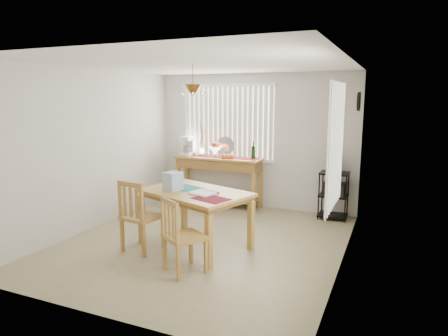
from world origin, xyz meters
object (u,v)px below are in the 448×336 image
at_px(cart_items, 335,163).
at_px(chair_left, 140,216).
at_px(wire_cart, 334,191).
at_px(chair_right, 182,236).
at_px(dining_table, 194,197).
at_px(sideboard, 219,169).

xyz_separation_m(cart_items, chair_left, (-2.26, -2.65, -0.50)).
bearing_deg(wire_cart, cart_items, 90.00).
height_order(cart_items, chair_right, cart_items).
relative_size(wire_cart, cart_items, 2.43).
bearing_deg(cart_items, chair_left, -130.49).
bearing_deg(chair_left, chair_right, -24.04).
height_order(dining_table, chair_left, chair_left).
relative_size(cart_items, dining_table, 0.20).
xyz_separation_m(wire_cart, chair_left, (-2.26, -2.64, -0.00)).
distance_m(wire_cart, cart_items, 0.49).
relative_size(cart_items, chair_right, 0.36).
distance_m(chair_left, chair_right, 0.97).
bearing_deg(chair_left, cart_items, 49.51).
xyz_separation_m(cart_items, chair_right, (-1.38, -3.05, -0.53)).
bearing_deg(wire_cart, chair_left, -130.58).
height_order(cart_items, dining_table, cart_items).
relative_size(wire_cart, chair_right, 0.88).
distance_m(sideboard, cart_items, 2.25).
distance_m(wire_cart, chair_left, 3.48).
bearing_deg(sideboard, wire_cart, 0.40).
height_order(wire_cart, cart_items, cart_items).
height_order(sideboard, cart_items, cart_items).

